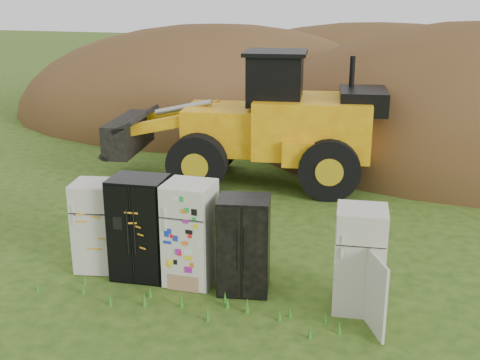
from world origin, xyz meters
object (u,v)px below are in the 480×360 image
(fridge_open_door, at_px, (360,259))
(wheel_loader, at_px, (242,118))
(fridge_leftmost, at_px, (96,226))
(fridge_sticker, at_px, (190,233))
(fridge_dark_mid, at_px, (244,245))
(fridge_black_side, at_px, (140,228))

(fridge_open_door, distance_m, wheel_loader, 7.22)
(fridge_leftmost, distance_m, fridge_sticker, 1.87)
(fridge_sticker, distance_m, fridge_open_door, 2.94)
(fridge_open_door, relative_size, wheel_loader, 0.24)
(fridge_dark_mid, bearing_deg, fridge_open_door, -12.72)
(wheel_loader, bearing_deg, fridge_black_side, -99.52)
(fridge_sticker, height_order, fridge_dark_mid, fridge_sticker)
(fridge_sticker, height_order, wheel_loader, wheel_loader)
(wheel_loader, bearing_deg, fridge_sticker, -90.49)
(fridge_sticker, xyz_separation_m, fridge_dark_mid, (0.98, -0.02, -0.08))
(fridge_black_side, xyz_separation_m, wheel_loader, (0.03, 6.01, 0.82))
(fridge_leftmost, xyz_separation_m, fridge_sticker, (1.86, -0.01, 0.08))
(fridge_black_side, distance_m, fridge_sticker, 0.95)
(fridge_leftmost, height_order, fridge_dark_mid, same)
(fridge_black_side, bearing_deg, fridge_leftmost, 172.09)
(fridge_open_door, bearing_deg, fridge_sticker, 171.77)
(fridge_black_side, height_order, wheel_loader, wheel_loader)
(fridge_sticker, bearing_deg, wheel_loader, 97.44)
(fridge_open_door, bearing_deg, fridge_leftmost, 172.21)
(fridge_sticker, height_order, fridge_open_door, fridge_sticker)
(fridge_open_door, xyz_separation_m, wheel_loader, (-3.86, 6.04, 0.89))
(fridge_black_side, distance_m, fridge_dark_mid, 1.94)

